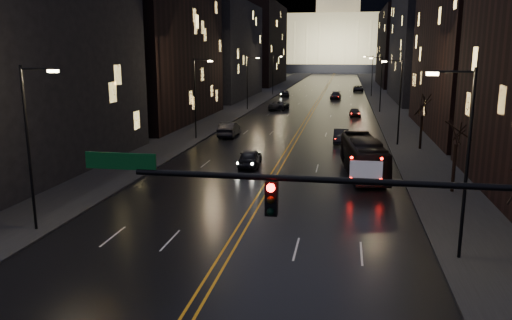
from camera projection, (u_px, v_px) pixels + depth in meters
The scene contains 30 objects.
road at pixel (326, 87), 140.93m from camera, with size 20.00×320.00×0.02m, color black.
sidewalk_left at pixel (277, 86), 143.33m from camera, with size 8.00×320.00×0.16m, color black.
sidewalk_right at pixel (377, 87), 138.50m from camera, with size 8.00×320.00×0.16m, color black.
center_line at pixel (326, 87), 140.93m from camera, with size 0.62×320.00×0.01m, color orange.
building_left_mid at pixel (153, 20), 68.48m from camera, with size 12.00×30.00×28.00m, color black.
building_left_far at pixel (221, 51), 105.88m from camera, with size 12.00×34.00×20.00m, color black.
building_left_dist at pixel (259, 44), 151.64m from camera, with size 12.00×40.00×24.00m, color black.
building_right_mid at pixel (428, 35), 98.00m from camera, with size 12.00×34.00×26.00m, color black.
building_right_dist at pixel (402, 48), 144.60m from camera, with size 12.00×40.00×22.00m, color black.
capitol at pixel (337, 37), 252.75m from camera, with size 90.00×50.00×58.50m.
traffic_signal at pixel (358, 220), 13.76m from camera, with size 17.29×0.45×7.00m.
streetlamp_right_near at pixel (464, 155), 22.54m from camera, with size 2.13×0.25×9.00m.
streetlamp_left_near at pixel (31, 140), 26.28m from camera, with size 2.13×0.25×9.00m.
streetlamp_right_mid at pixel (398, 97), 51.41m from camera, with size 2.13×0.25×9.00m.
streetlamp_left_mid at pixel (197, 94), 55.14m from camera, with size 2.13×0.25×9.00m.
streetlamp_right_far at pixel (380, 81), 80.27m from camera, with size 2.13×0.25×9.00m.
streetlamp_left_far at pixel (248, 80), 84.00m from camera, with size 2.13×0.25×9.00m.
streetlamp_right_dist at pixel (371, 74), 109.13m from camera, with size 2.13×0.25×9.00m.
streetlamp_left_dist at pixel (274, 73), 112.86m from camera, with size 2.13×0.25×9.00m.
tree_right_mid at pixel (457, 129), 33.83m from camera, with size 2.40×2.40×6.65m.
tree_right_far at pixel (423, 105), 49.22m from camera, with size 2.40×2.40×6.65m.
bus at pixel (363, 157), 39.86m from camera, with size 2.48×10.59×2.95m, color black.
oncoming_car_a at pixel (250, 157), 42.97m from camera, with size 1.80×4.48×1.53m, color black.
oncoming_car_b at pixel (229, 129), 58.15m from camera, with size 1.81×5.20×1.71m, color black.
oncoming_car_c at pixel (279, 105), 85.09m from camera, with size 2.68×5.82×1.62m, color black.
oncoming_car_d at pixel (285, 93), 110.90m from camera, with size 1.96×4.83×1.40m, color black.
receding_car_a at pixel (341, 136), 54.14m from camera, with size 1.58×4.52×1.49m, color black.
receding_car_b at pixel (355, 113), 75.88m from camera, with size 1.57×3.90×1.33m, color black.
receding_car_c at pixel (336, 96), 104.21m from camera, with size 2.12×5.21×1.51m, color black.
receding_car_d at pixel (358, 88), 125.33m from camera, with size 2.50×5.43×1.51m, color black.
Camera 1 is at (5.46, -13.40, 9.63)m, focal length 35.00 mm.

